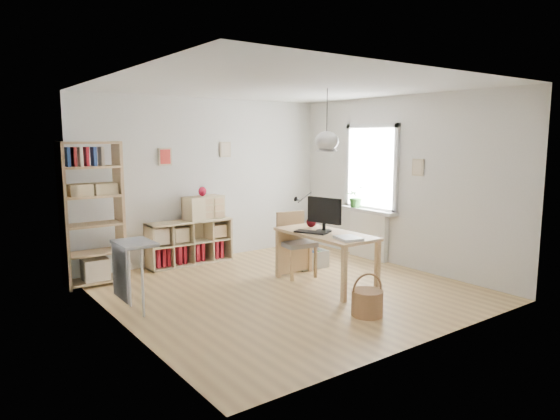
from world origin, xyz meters
TOP-DOWN VIEW (x-y plane):
  - ground at (0.00, 0.00)m, footprint 4.50×4.50m
  - room_shell at (0.55, -0.15)m, footprint 4.50×4.50m
  - window_unit at (2.23, 0.60)m, footprint 0.07×1.16m
  - radiator at (2.19, 0.60)m, footprint 0.10×0.80m
  - windowsill at (2.14, 0.60)m, footprint 0.22×1.20m
  - desk at (0.55, -0.15)m, footprint 0.70×1.50m
  - cube_shelf at (-0.47, 2.08)m, footprint 1.40×0.38m
  - tall_bookshelf at (-2.04, 1.80)m, footprint 0.80×0.38m
  - side_table at (-2.04, 0.35)m, footprint 0.40×0.55m
  - chair at (0.53, 0.51)m, footprint 0.53×0.53m
  - wicker_basket at (0.14, -1.36)m, footprint 0.37×0.37m
  - storage_chest at (1.00, 0.78)m, footprint 0.54×0.61m
  - monitor at (0.58, -0.08)m, footprint 0.22×0.55m
  - keyboard at (0.36, -0.06)m, footprint 0.34×0.49m
  - task_lamp at (0.61, 0.41)m, footprint 0.43×0.16m
  - yarn_ball at (0.66, 0.28)m, footprint 0.14×0.14m
  - paper_tray at (0.47, -0.69)m, footprint 0.35×0.40m
  - drawer_chest at (-0.19, 2.04)m, footprint 0.71×0.41m
  - red_vase at (-0.20, 2.04)m, footprint 0.13×0.13m
  - potted_plant at (2.12, 0.86)m, footprint 0.35×0.31m

SIDE VIEW (x-z plane):
  - ground at x=0.00m, z-range 0.00..0.00m
  - wicker_basket at x=0.14m, z-range -0.09..0.42m
  - storage_chest at x=1.00m, z-range -0.10..0.46m
  - cube_shelf at x=-0.47m, z-range -0.06..0.66m
  - radiator at x=2.19m, z-range 0.00..0.80m
  - chair at x=0.53m, z-range 0.07..1.01m
  - desk at x=0.55m, z-range 0.28..1.03m
  - side_table at x=-2.04m, z-range 0.24..1.09m
  - keyboard at x=0.36m, z-range 0.75..0.77m
  - paper_tray at x=0.47m, z-range 0.75..0.78m
  - yarn_ball at x=0.66m, z-range 0.75..0.89m
  - windowsill at x=2.14m, z-range 0.80..0.86m
  - drawer_chest at x=-0.19m, z-range 0.72..1.10m
  - monitor at x=0.58m, z-range 0.78..1.26m
  - potted_plant at x=2.12m, z-range 0.86..1.22m
  - task_lamp at x=0.61m, z-range 0.83..1.29m
  - tall_bookshelf at x=-2.04m, z-range 0.09..2.09m
  - red_vase at x=-0.20m, z-range 1.10..1.25m
  - window_unit at x=2.23m, z-range 0.82..2.28m
  - room_shell at x=0.55m, z-range -0.25..4.25m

